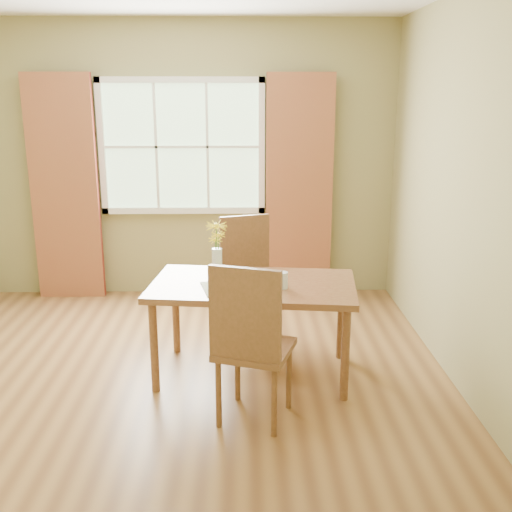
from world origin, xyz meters
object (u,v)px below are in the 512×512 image
Objects in this scene: dining_table at (253,293)px; flower_vase at (217,243)px; chair_near at (250,339)px; water_glass at (282,281)px; croissant_sandwich at (246,278)px; chair_far at (248,273)px.

flower_vase is at bearing 144.56° from dining_table.
water_glass is at bearing 87.27° from chair_near.
dining_table is at bearing 46.57° from croissant_sandwich.
chair_near is 0.65m from water_glass.
croissant_sandwich is (-0.05, -0.13, 0.15)m from dining_table.
dining_table is 7.90× the size of croissant_sandwich.
chair_near is 1.41m from chair_far.
chair_far reaches higher than dining_table.
chair_far is 5.33× the size of croissant_sandwich.
water_glass is at bearing -24.84° from dining_table.
croissant_sandwich is at bearing -60.01° from flower_vase.
chair_near reaches higher than chair_far.
chair_near is 0.62m from croissant_sandwich.
water_glass is at bearing -92.67° from chair_far.
water_glass is (0.20, -0.12, 0.13)m from dining_table.
chair_near reaches higher than croissant_sandwich.
dining_table is 1.45× the size of chair_near.
dining_table is at bearing 148.56° from water_glass.
dining_table is 0.71m from chair_far.
water_glass is 0.62m from flower_vase.
croissant_sandwich is 0.25m from water_glass.
croissant_sandwich is 0.49× the size of flower_vase.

